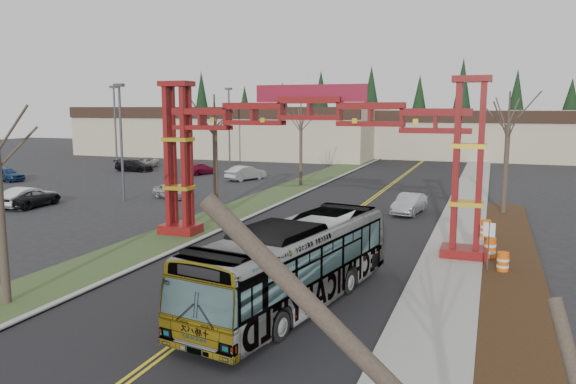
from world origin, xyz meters
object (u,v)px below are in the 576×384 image
at_px(barrel_mid, 490,248).
at_px(light_pole_far, 229,120).
at_px(bare_tree_median_mid, 215,128).
at_px(parked_car_mid_b, 6,174).
at_px(light_pole_near, 121,134).
at_px(light_pole_mid, 115,122).
at_px(parked_car_far_c, 134,166).
at_px(barrel_south, 503,263).
at_px(transit_bus, 294,264).
at_px(retail_building_east, 500,134).
at_px(gateway_arch, 310,135).
at_px(bare_tree_median_far, 301,124).
at_px(retail_building_west, 235,130).
at_px(parked_car_near_a, 171,191).
at_px(bare_tree_right_far, 508,125).
at_px(parked_car_near_b, 28,197).
at_px(silver_sedan, 409,204).
at_px(parked_car_mid_a, 200,169).
at_px(parked_car_near_c, 32,198).
at_px(street_sign, 489,237).
at_px(barrel_north, 486,229).
at_px(parked_car_far_b, 143,163).

bearing_deg(barrel_mid, light_pole_far, 130.71).
bearing_deg(bare_tree_median_mid, parked_car_mid_b, 160.29).
relative_size(light_pole_near, light_pole_mid, 0.93).
relative_size(parked_car_far_c, barrel_south, 4.69).
bearing_deg(transit_bus, barrel_south, 54.05).
distance_m(retail_building_east, light_pole_near, 60.29).
height_order(gateway_arch, bare_tree_median_far, gateway_arch).
relative_size(retail_building_west, barrel_mid, 41.62).
relative_size(parked_car_near_a, bare_tree_right_far, 0.42).
bearing_deg(parked_car_near_b, parked_car_mid_b, -37.72).
bearing_deg(silver_sedan, transit_bus, -86.21).
distance_m(parked_car_mid_a, parked_car_far_c, 8.86).
bearing_deg(parked_car_far_c, parked_car_mid_b, 148.81).
height_order(gateway_arch, parked_car_mid_b, gateway_arch).
bearing_deg(parked_car_near_c, transit_bus, 149.58).
bearing_deg(light_pole_mid, street_sign, -34.71).
xyz_separation_m(retail_building_east, light_pole_mid, (-42.61, -35.10, 2.23)).
distance_m(parked_car_near_c, barrel_north, 32.35).
relative_size(transit_bus, light_pole_mid, 1.17).
relative_size(bare_tree_median_mid, bare_tree_median_far, 1.05).
distance_m(retail_building_east, parked_car_mid_a, 47.19).
xyz_separation_m(parked_car_far_c, light_pole_far, (7.00, 11.15, 5.08)).
xyz_separation_m(light_pole_far, barrel_south, (33.17, -40.19, -5.26)).
distance_m(parked_car_near_a, bare_tree_right_far, 26.30).
relative_size(parked_car_far_c, light_pole_near, 0.50).
distance_m(retail_building_west, barrel_south, 68.66).
relative_size(parked_car_mid_b, bare_tree_right_far, 0.49).
xyz_separation_m(silver_sedan, bare_tree_right_far, (6.24, 2.16, 5.52)).
height_order(retail_building_east, parked_car_mid_a, retail_building_east).
bearing_deg(parked_car_far_c, bare_tree_right_far, -110.38).
relative_size(parked_car_near_b, barrel_north, 4.19).
relative_size(retail_building_west, parked_car_far_c, 9.96).
distance_m(parked_car_far_b, barrel_south, 52.45).
height_order(parked_car_near_c, parked_car_mid_a, parked_car_near_c).
distance_m(light_pole_mid, light_pole_far, 14.66).
relative_size(bare_tree_right_far, light_pole_far, 0.86).
bearing_deg(light_pole_mid, parked_car_near_c, -67.80).
height_order(retail_building_west, parked_car_far_c, retail_building_west).
relative_size(parked_car_mid_a, parked_car_far_b, 0.90).
bearing_deg(street_sign, parked_car_mid_a, 136.57).
bearing_deg(parked_car_mid_a, retail_building_east, -110.53).
bearing_deg(bare_tree_median_far, light_pole_near, -128.50).
xyz_separation_m(gateway_arch, barrel_mid, (9.18, 0.38, -5.43)).
bearing_deg(transit_bus, parked_car_far_b, 140.80).
bearing_deg(light_pole_mid, light_pole_near, -51.89).
bearing_deg(light_pole_near, light_pole_far, 99.50).
xyz_separation_m(bare_tree_median_mid, bare_tree_median_far, (0.00, 17.46, -0.21)).
bearing_deg(parked_car_near_a, parked_car_near_b, 151.91).
distance_m(parked_car_far_b, bare_tree_median_mid, 35.37).
relative_size(retail_building_west, retail_building_east, 1.21).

